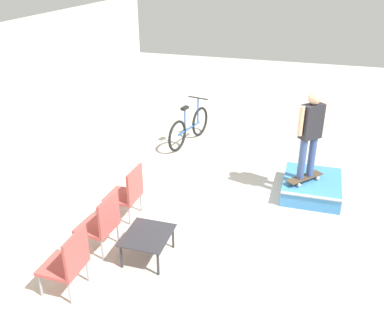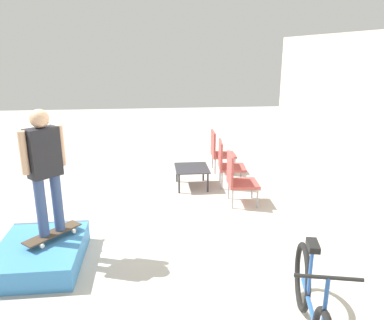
% 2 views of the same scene
% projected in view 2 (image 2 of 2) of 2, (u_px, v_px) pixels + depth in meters
% --- Properties ---
extents(ground_plane, '(24.00, 24.00, 0.00)m').
position_uv_depth(ground_plane, '(136.00, 224.00, 5.96)').
color(ground_plane, '#B7B2A8').
extents(skate_ramp_box, '(1.30, 1.04, 0.31)m').
position_uv_depth(skate_ramp_box, '(41.00, 254.00, 4.81)').
color(skate_ramp_box, '#3D84C6').
rests_on(skate_ramp_box, ground_plane).
extents(skateboard_on_ramp, '(0.72, 0.66, 0.07)m').
position_uv_depth(skateboard_on_ramp, '(53.00, 234.00, 4.86)').
color(skateboard_on_ramp, '#473828').
rests_on(skateboard_on_ramp, skate_ramp_box).
extents(person_skater, '(0.42, 0.44, 1.61)m').
position_uv_depth(person_skater, '(45.00, 164.00, 4.59)').
color(person_skater, '#384C7A').
rests_on(person_skater, skateboard_on_ramp).
extents(coffee_table, '(0.75, 0.66, 0.40)m').
position_uv_depth(coffee_table, '(192.00, 170.00, 7.47)').
color(coffee_table, '#2D2D33').
rests_on(coffee_table, ground_plane).
extents(patio_chair_left, '(0.53, 0.53, 0.93)m').
position_uv_depth(patio_chair_left, '(219.00, 150.00, 8.39)').
color(patio_chair_left, '#99999E').
rests_on(patio_chair_left, ground_plane).
extents(patio_chair_center, '(0.57, 0.57, 0.93)m').
position_uv_depth(patio_chair_center, '(227.00, 162.00, 7.51)').
color(patio_chair_center, '#99999E').
rests_on(patio_chair_center, ground_plane).
extents(patio_chair_right, '(0.54, 0.54, 0.93)m').
position_uv_depth(patio_chair_right, '(238.00, 178.00, 6.62)').
color(patio_chair_right, '#99999E').
rests_on(patio_chair_right, ground_plane).
extents(bicycle, '(1.75, 0.59, 1.01)m').
position_uv_depth(bicycle, '(311.00, 308.00, 3.45)').
color(bicycle, black).
rests_on(bicycle, ground_plane).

